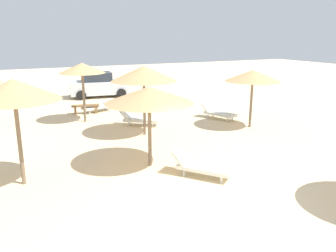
{
  "coord_description": "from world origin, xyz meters",
  "views": [
    {
      "loc": [
        -5.03,
        -7.32,
        4.25
      ],
      "look_at": [
        0.0,
        3.0,
        1.2
      ],
      "focal_mm": 36.97,
      "sensor_mm": 36.0,
      "label": 1
    }
  ],
  "objects_px": {
    "parasol_3": "(144,74)",
    "bench_1": "(86,107)",
    "parasol_2": "(82,68)",
    "lounger_1": "(201,166)",
    "parasol_1": "(149,95)",
    "parasol_5": "(253,76)",
    "lounger_5": "(218,113)",
    "lounger_3": "(139,119)",
    "parasol_7": "(14,90)",
    "parked_car": "(99,85)",
    "lounger_2": "(99,106)"
  },
  "relations": [
    {
      "from": "parasol_7",
      "to": "parked_car",
      "type": "relative_size",
      "value": 0.73
    },
    {
      "from": "parasol_2",
      "to": "lounger_1",
      "type": "relative_size",
      "value": 1.56
    },
    {
      "from": "lounger_2",
      "to": "parasol_1",
      "type": "bearing_deg",
      "value": -94.45
    },
    {
      "from": "parasol_5",
      "to": "parasol_7",
      "type": "xyz_separation_m",
      "value": [
        -10.1,
        -2.23,
        0.36
      ]
    },
    {
      "from": "parasol_1",
      "to": "lounger_3",
      "type": "distance_m",
      "value": 5.72
    },
    {
      "from": "lounger_1",
      "to": "lounger_5",
      "type": "bearing_deg",
      "value": 52.14
    },
    {
      "from": "parasol_3",
      "to": "lounger_1",
      "type": "relative_size",
      "value": 1.59
    },
    {
      "from": "lounger_1",
      "to": "lounger_3",
      "type": "bearing_deg",
      "value": 85.43
    },
    {
      "from": "lounger_3",
      "to": "parked_car",
      "type": "relative_size",
      "value": 0.45
    },
    {
      "from": "parasol_7",
      "to": "lounger_1",
      "type": "xyz_separation_m",
      "value": [
        4.95,
        -1.79,
        -2.45
      ]
    },
    {
      "from": "lounger_1",
      "to": "lounger_5",
      "type": "xyz_separation_m",
      "value": [
        4.72,
        6.07,
        -0.0
      ]
    },
    {
      "from": "parasol_7",
      "to": "lounger_2",
      "type": "xyz_separation_m",
      "value": [
        4.6,
        8.68,
        -2.46
      ]
    },
    {
      "from": "lounger_1",
      "to": "bench_1",
      "type": "bearing_deg",
      "value": 96.5
    },
    {
      "from": "bench_1",
      "to": "parked_car",
      "type": "xyz_separation_m",
      "value": [
        2.08,
        4.86,
        0.48
      ]
    },
    {
      "from": "lounger_1",
      "to": "lounger_5",
      "type": "height_order",
      "value": "lounger_1"
    },
    {
      "from": "parasol_2",
      "to": "parasol_3",
      "type": "distance_m",
      "value": 3.91
    },
    {
      "from": "lounger_3",
      "to": "bench_1",
      "type": "xyz_separation_m",
      "value": [
        -1.7,
        3.69,
        0.02
      ]
    },
    {
      "from": "parasol_2",
      "to": "bench_1",
      "type": "xyz_separation_m",
      "value": [
        0.44,
        1.79,
        -2.31
      ]
    },
    {
      "from": "parasol_2",
      "to": "lounger_1",
      "type": "distance_m",
      "value": 8.96
    },
    {
      "from": "parasol_1",
      "to": "lounger_3",
      "type": "height_order",
      "value": "parasol_1"
    },
    {
      "from": "parasol_1",
      "to": "parasol_5",
      "type": "relative_size",
      "value": 1.06
    },
    {
      "from": "parasol_1",
      "to": "lounger_2",
      "type": "distance_m",
      "value": 9.23
    },
    {
      "from": "bench_1",
      "to": "parasol_1",
      "type": "bearing_deg",
      "value": -89.22
    },
    {
      "from": "parasol_5",
      "to": "parasol_7",
      "type": "bearing_deg",
      "value": -167.55
    },
    {
      "from": "lounger_3",
      "to": "parasol_5",
      "type": "bearing_deg",
      "value": -29.1
    },
    {
      "from": "parasol_5",
      "to": "lounger_2",
      "type": "bearing_deg",
      "value": 130.46
    },
    {
      "from": "lounger_2",
      "to": "parasol_3",
      "type": "bearing_deg",
      "value": -84.21
    },
    {
      "from": "parasol_2",
      "to": "parasol_7",
      "type": "relative_size",
      "value": 0.95
    },
    {
      "from": "parasol_2",
      "to": "parked_car",
      "type": "relative_size",
      "value": 0.7
    },
    {
      "from": "lounger_5",
      "to": "lounger_1",
      "type": "bearing_deg",
      "value": -127.86
    },
    {
      "from": "parasol_5",
      "to": "parked_car",
      "type": "bearing_deg",
      "value": 110.86
    },
    {
      "from": "lounger_3",
      "to": "lounger_1",
      "type": "bearing_deg",
      "value": -94.57
    },
    {
      "from": "lounger_3",
      "to": "parasol_2",
      "type": "bearing_deg",
      "value": 138.33
    },
    {
      "from": "parasol_7",
      "to": "lounger_5",
      "type": "height_order",
      "value": "parasol_7"
    },
    {
      "from": "parasol_5",
      "to": "lounger_5",
      "type": "distance_m",
      "value": 2.96
    },
    {
      "from": "parasol_7",
      "to": "lounger_5",
      "type": "distance_m",
      "value": 10.86
    },
    {
      "from": "parasol_2",
      "to": "bench_1",
      "type": "relative_size",
      "value": 1.89
    },
    {
      "from": "parasol_1",
      "to": "parasol_2",
      "type": "relative_size",
      "value": 0.98
    },
    {
      "from": "parasol_2",
      "to": "parasol_5",
      "type": "xyz_separation_m",
      "value": [
        6.76,
        -4.47,
        -0.24
      ]
    },
    {
      "from": "parasol_3",
      "to": "lounger_5",
      "type": "height_order",
      "value": "parasol_3"
    },
    {
      "from": "parasol_7",
      "to": "lounger_1",
      "type": "bearing_deg",
      "value": -19.9
    },
    {
      "from": "lounger_5",
      "to": "parasol_3",
      "type": "bearing_deg",
      "value": -166.97
    },
    {
      "from": "lounger_1",
      "to": "parasol_5",
      "type": "bearing_deg",
      "value": 38.01
    },
    {
      "from": "parasol_3",
      "to": "bench_1",
      "type": "xyz_separation_m",
      "value": [
        -1.37,
        5.26,
        -2.31
      ]
    },
    {
      "from": "parked_car",
      "to": "parasol_7",
      "type": "bearing_deg",
      "value": -113.7
    },
    {
      "from": "lounger_1",
      "to": "bench_1",
      "type": "distance_m",
      "value": 10.35
    },
    {
      "from": "parked_car",
      "to": "parasol_5",
      "type": "bearing_deg",
      "value": -69.14
    },
    {
      "from": "lounger_1",
      "to": "lounger_2",
      "type": "height_order",
      "value": "lounger_1"
    },
    {
      "from": "lounger_5",
      "to": "lounger_3",
      "type": "bearing_deg",
      "value": 172.9
    },
    {
      "from": "parasol_1",
      "to": "parasol_5",
      "type": "bearing_deg",
      "value": 22.13
    }
  ]
}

